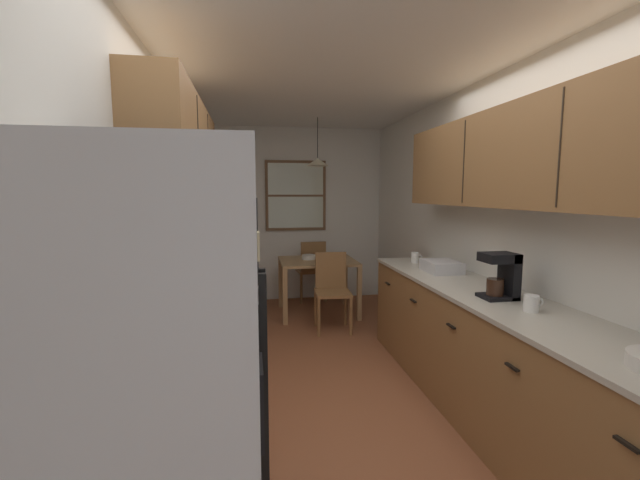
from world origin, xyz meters
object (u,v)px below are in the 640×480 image
refrigerator (149,434)px  table_serving_bowl (309,257)px  dining_chair_far (312,268)px  mug_spare (531,303)px  microwave_over_range (146,177)px  coffee_maker (502,275)px  dining_chair_near (332,287)px  dining_table (318,268)px  dish_rack (442,266)px  trash_bin (248,311)px  mug_by_coffeemaker (415,257)px  storage_canister (190,297)px  stove_range (183,423)px

refrigerator → table_serving_bowl: (1.06, 4.00, -0.11)m
dining_chair_far → mug_spare: size_ratio=7.26×
microwave_over_range → coffee_maker: size_ratio=1.97×
dining_chair_near → dining_chair_far: (-0.06, 1.25, 0.00)m
refrigerator → dining_chair_near: bearing=69.5°
dining_table → dish_rack: dish_rack is taller
refrigerator → trash_bin: (0.26, 3.18, -0.57)m
dining_chair_far → mug_by_coffeemaker: (0.77, -1.98, 0.45)m
coffee_maker → dish_rack: coffee_maker is taller
dining_chair_far → mug_by_coffeemaker: 2.17m
dish_rack → dining_table: bearing=113.8°
dining_chair_near → storage_canister: 2.56m
stove_range → trash_bin: (0.29, 2.46, -0.17)m
mug_spare → coffee_maker: bearing=88.2°
storage_canister → coffee_maker: coffee_maker is taller
refrigerator → stove_range: size_ratio=1.57×
trash_bin → mug_by_coffeemaker: size_ratio=5.35×
refrigerator → mug_by_coffeemaker: 3.22m
dining_chair_far → storage_canister: 3.66m
table_serving_bowl → dish_rack: bearing=-64.3°
microwave_over_range → mug_spare: microwave_over_range is taller
dining_table → dining_chair_near: bearing=-83.7°
dining_chair_near → dining_chair_far: 1.25m
coffee_maker → mug_spare: (-0.01, -0.31, -0.11)m
dining_table → storage_canister: (-1.21, -2.79, 0.38)m
storage_canister → mug_spare: storage_canister is taller
dining_chair_near → dining_table: bearing=96.3°
refrigerator → table_serving_bowl: bearing=75.2°
dining_chair_near → coffee_maker: 2.33m
microwave_over_range → dining_table: bearing=67.7°
dining_chair_far → dish_rack: size_ratio=2.65×
dish_rack → table_serving_bowl: size_ratio=1.87×
trash_bin → coffee_maker: size_ratio=1.93×
microwave_over_range → dining_chair_far: bearing=70.9°
refrigerator → coffee_maker: refrigerator is taller
stove_range → table_serving_bowl: size_ratio=6.04×
dish_rack → stove_range: bearing=-146.3°
refrigerator → dining_chair_far: refrigerator is taller
refrigerator → stove_range: refrigerator is taller
dining_chair_near → mug_by_coffeemaker: (0.71, -0.74, 0.45)m
microwave_over_range → coffee_maker: 2.25m
refrigerator → dining_table: (1.17, 3.92, -0.25)m
mug_by_coffeemaker → dish_rack: 0.50m
dining_chair_near → refrigerator: bearing=-110.5°
dining_chair_far → dining_chair_near: bearing=-87.4°
mug_spare → dining_table: bearing=104.5°
microwave_over_range → mug_by_coffeemaker: size_ratio=5.44×
dining_chair_far → table_serving_bowl: (-0.12, -0.55, 0.25)m
mug_spare → dish_rack: (0.03, 1.21, 0.00)m
stove_range → storage_canister: storage_canister is taller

